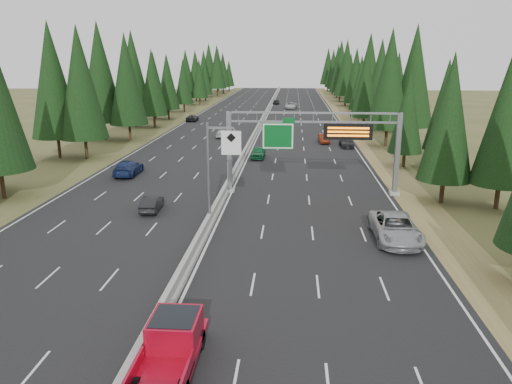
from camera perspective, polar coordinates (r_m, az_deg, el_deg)
road at (r=92.98m, az=0.28°, el=7.22°), size 32.00×260.00×0.08m
shoulder_right at (r=93.46m, az=11.31°, el=6.97°), size 3.60×260.00×0.06m
shoulder_left at (r=95.87m, az=-10.49°, el=7.21°), size 3.60×260.00×0.06m
median_barrier at (r=92.93m, az=0.28°, el=7.45°), size 0.70×260.00×0.85m
sign_gantry at (r=47.43m, az=7.28°, el=5.90°), size 16.75×0.98×7.80m
hov_sign_pole at (r=38.16m, az=-4.61°, el=2.91°), size 2.80×0.50×8.00m
tree_row_right at (r=92.07m, az=14.31°, el=12.36°), size 11.21×243.75×18.50m
tree_row_left at (r=84.56m, az=-15.81°, el=12.15°), size 12.31×240.43×18.91m
silver_minivan at (r=37.05m, az=15.63°, el=-3.96°), size 3.19×6.70×1.85m
red_pickup at (r=22.25m, az=-9.50°, el=-16.41°), size 2.18×6.11×1.99m
car_ahead_green at (r=65.26m, az=0.26°, el=4.55°), size 1.80×4.34×1.47m
car_ahead_dkred at (r=77.78m, az=7.75°, el=6.08°), size 1.70×4.22×1.36m
car_ahead_dkgrey at (r=74.78m, az=10.31°, el=5.61°), size 2.03×4.71×1.35m
car_ahead_white at (r=130.89m, az=4.02°, el=9.83°), size 3.11×5.91×1.59m
car_ahead_far at (r=143.36m, az=2.32°, el=10.25°), size 1.90×3.94×1.30m
car_onc_near at (r=43.46m, az=-11.82°, el=-1.29°), size 1.58×3.99×1.29m
car_onc_blue at (r=57.40m, az=-14.41°, el=2.71°), size 2.49×5.77×1.65m
car_onc_white at (r=82.46m, az=-3.89°, el=6.70°), size 1.79×4.11×1.38m
car_onc_far at (r=105.27m, az=-7.30°, el=8.41°), size 2.47×4.87×1.32m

